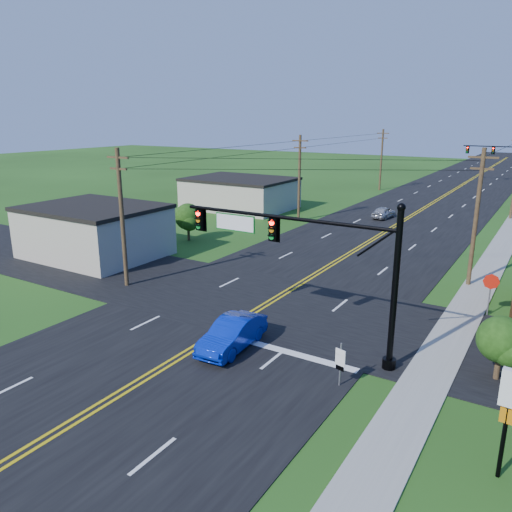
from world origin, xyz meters
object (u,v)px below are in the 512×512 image
Objects in this scene: signal_mast_far at (499,156)px; blue_car at (232,335)px; stop_sign at (491,286)px; route_sign at (340,361)px; signal_mast_main at (302,252)px.

signal_mast_far is 74.16m from blue_car.
stop_sign is at bearing 44.46° from blue_car.
signal_mast_far reaches higher than blue_car.
stop_sign is (9.90, 10.99, 1.04)m from blue_car.
signal_mast_main is at bearing 155.44° from route_sign.
stop_sign is (7.30, 8.98, -2.97)m from signal_mast_main.
blue_car is 5.80m from route_sign.
blue_car is at bearing -170.97° from route_sign.
signal_mast_main is 5.77× the size of route_sign.
route_sign reaches higher than blue_car.
route_sign is (3.16, -2.57, -3.61)m from signal_mast_main.
route_sign is (5.76, -0.55, 0.40)m from blue_car.
signal_mast_main is 5.44m from route_sign.
stop_sign reaches higher than route_sign.
blue_car is at bearing -142.26° from signal_mast_main.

